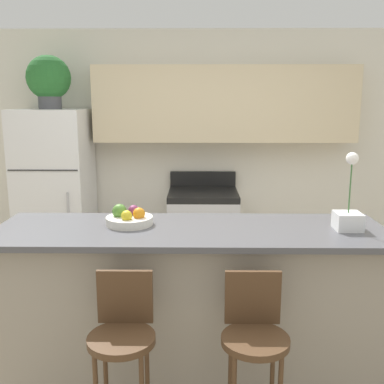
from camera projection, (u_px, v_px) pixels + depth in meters
wall_back at (207, 132)px, 4.75m from camera, size 5.60×0.38×2.55m
counter_bar at (190, 312)px, 2.76m from camera, size 2.32×0.71×1.09m
refrigerator at (56, 195)px, 4.59m from camera, size 0.69×0.69×1.74m
stove_range at (203, 234)px, 4.68m from camera, size 0.71×0.65×1.07m
bar_stool_left at (123, 342)px, 2.20m from camera, size 0.33×0.33×0.99m
bar_stool_right at (254, 343)px, 2.20m from camera, size 0.33×0.33×0.99m
potted_plant_on_fridge at (49, 80)px, 4.36m from camera, size 0.43×0.43×0.52m
orchid_vase at (348, 213)px, 2.60m from camera, size 0.15×0.15×0.45m
fruit_bowl at (129, 218)px, 2.72m from camera, size 0.28×0.28×0.12m
trash_bin at (109, 267)px, 4.49m from camera, size 0.28×0.28×0.38m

